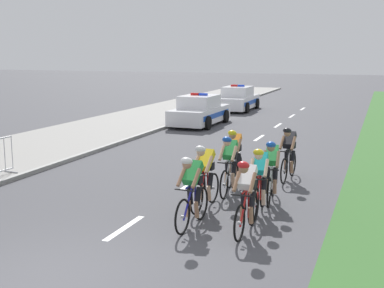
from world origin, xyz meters
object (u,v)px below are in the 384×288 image
(cyclist_sixth, at_px, (271,170))
(cyclist_seventh, at_px, (234,156))
(cyclist_lead, at_px, (192,190))
(cyclist_eighth, at_px, (289,153))
(cyclist_third, at_px, (205,175))
(cyclist_fifth, at_px, (229,164))
(cyclist_second, at_px, (246,195))
(cyclist_fourth, at_px, (260,179))
(police_car_nearest, at_px, (200,111))
(police_car_second, at_px, (238,99))

(cyclist_sixth, xyz_separation_m, cyclist_seventh, (-1.31, 1.36, 0.00))
(cyclist_lead, xyz_separation_m, cyclist_eighth, (1.15, 4.67, 0.00))
(cyclist_third, height_order, cyclist_seventh, same)
(cyclist_fifth, bearing_deg, cyclist_third, -97.22)
(cyclist_sixth, height_order, cyclist_eighth, same)
(cyclist_lead, bearing_deg, cyclist_second, 1.54)
(cyclist_fourth, distance_m, cyclist_eighth, 3.30)
(cyclist_sixth, distance_m, cyclist_seventh, 1.89)
(cyclist_fifth, xyz_separation_m, cyclist_sixth, (1.13, -0.31, 0.00))
(cyclist_third, distance_m, police_car_nearest, 13.79)
(cyclist_lead, bearing_deg, cyclist_fourth, 51.38)
(police_car_second, bearing_deg, cyclist_third, -76.54)
(cyclist_seventh, distance_m, cyclist_eighth, 1.62)
(cyclist_fifth, bearing_deg, cyclist_seventh, 99.39)
(cyclist_lead, height_order, cyclist_fourth, same)
(cyclist_sixth, distance_m, police_car_nearest, 13.33)
(cyclist_third, height_order, police_car_second, police_car_second)
(cyclist_third, bearing_deg, cyclist_seventh, 89.97)
(cyclist_third, relative_size, police_car_second, 0.39)
(cyclist_fourth, bearing_deg, cyclist_sixth, 87.13)
(cyclist_eighth, height_order, police_car_nearest, police_car_nearest)
(cyclist_seventh, bearing_deg, police_car_second, 105.26)
(cyclist_fourth, height_order, cyclist_fifth, same)
(cyclist_sixth, relative_size, police_car_second, 0.39)
(cyclist_fourth, height_order, police_car_nearest, police_car_nearest)
(cyclist_third, distance_m, cyclist_fourth, 1.26)
(cyclist_seventh, height_order, police_car_nearest, police_car_nearest)
(police_car_nearest, bearing_deg, cyclist_lead, -70.85)
(cyclist_second, xyz_separation_m, cyclist_third, (-1.31, 1.26, 0.00))
(police_car_nearest, bearing_deg, cyclist_third, -69.75)
(cyclist_seventh, bearing_deg, cyclist_lead, -87.45)
(cyclist_lead, bearing_deg, cyclist_fifth, 89.83)
(cyclist_sixth, bearing_deg, police_car_second, 107.87)
(cyclist_lead, xyz_separation_m, cyclist_second, (1.14, 0.03, 0.00))
(cyclist_fourth, height_order, cyclist_seventh, same)
(cyclist_third, xyz_separation_m, cyclist_seventh, (0.00, 2.44, 0.00))
(cyclist_sixth, xyz_separation_m, police_car_second, (-6.08, 18.85, -0.11))
(cyclist_fourth, distance_m, cyclist_sixth, 1.00)
(cyclist_third, distance_m, cyclist_seventh, 2.44)
(cyclist_lead, xyz_separation_m, cyclist_third, (-0.17, 1.29, 0.00))
(cyclist_lead, relative_size, cyclist_eighth, 1.00)
(cyclist_second, height_order, cyclist_fourth, same)
(cyclist_eighth, xyz_separation_m, police_car_second, (-6.09, 16.55, -0.11))
(cyclist_third, relative_size, cyclist_fourth, 1.00)
(cyclist_lead, distance_m, police_car_nearest, 15.06)
(cyclist_third, xyz_separation_m, cyclist_fourth, (1.26, 0.08, 0.00))
(cyclist_fourth, xyz_separation_m, cyclist_fifth, (-1.08, 1.31, 0.00))
(cyclist_seventh, relative_size, police_car_second, 0.39)
(cyclist_eighth, bearing_deg, cyclist_lead, -103.80)
(cyclist_fifth, distance_m, cyclist_seventh, 1.07)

